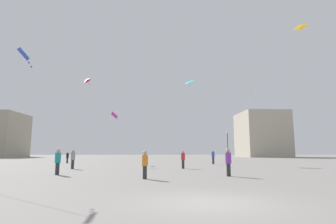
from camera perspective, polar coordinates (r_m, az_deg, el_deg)
ground_plane at (r=9.18m, az=8.87°, el=-18.28°), size 300.00×300.00×0.00m
person_in_orange at (r=16.62m, az=-4.87°, el=-10.71°), size 0.36×0.36×1.66m
person_in_teal at (r=20.96m, az=-22.12°, el=-9.40°), size 0.40×0.40×1.83m
person_in_purple at (r=18.79m, az=12.54°, el=-10.00°), size 0.40×0.40×1.83m
person_in_blue at (r=37.33m, az=9.44°, el=-9.16°), size 0.40×0.40×1.85m
person_in_grey at (r=27.59m, az=-19.33°, el=-9.14°), size 0.40×0.40×1.84m
person_in_red at (r=26.75m, az=3.17°, el=-9.73°), size 0.38×0.38×1.75m
person_in_black at (r=42.03m, az=-20.35°, el=-8.82°), size 0.35×0.35×1.63m
kite_cobalt_delta at (r=17.37m, az=-28.09°, el=10.18°), size 4.60×2.22×5.98m
kite_crimson_diamond at (r=41.86m, az=-16.60°, el=6.31°), size 3.23×1.58×11.23m
kite_cyan_delta at (r=41.85m, az=4.55°, el=6.20°), size 3.31×4.74×11.32m
kite_magenta_delta at (r=38.93m, az=-11.23°, el=-0.79°), size 7.32×2.94×5.83m
kite_amber_delta at (r=34.89m, az=25.44°, el=14.88°), size 8.68×9.60×14.46m
building_centre_hall at (r=93.43m, az=19.02°, el=-4.51°), size 13.89×16.04×14.32m
lamppost_east at (r=48.91m, az=12.40°, el=-5.98°), size 0.36×0.36×5.21m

